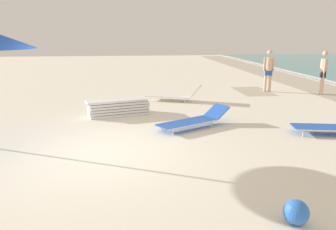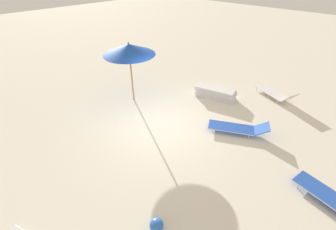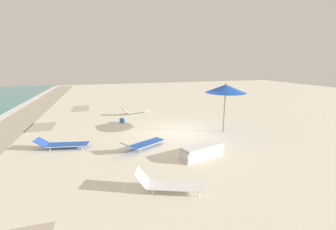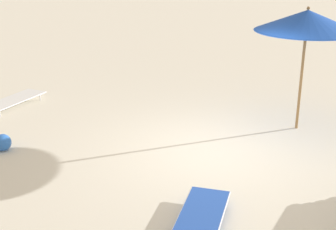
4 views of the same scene
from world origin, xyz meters
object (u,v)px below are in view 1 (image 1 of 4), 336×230
object	(u,v)px
lounger_stack	(118,107)
beachgoer_wading_adult	(269,68)
beach_ball	(296,212)
beachgoer_shoreline_child	(323,70)
sun_lounger_near_water_right	(175,95)
sun_lounger_under_umbrella	(194,120)

from	to	relation	value
lounger_stack	beachgoer_wading_adult	world-z (taller)	beachgoer_wading_adult
lounger_stack	beach_ball	distance (m)	6.76
beachgoer_wading_adult	beach_ball	world-z (taller)	beachgoer_wading_adult
beachgoer_shoreline_child	beach_ball	bearing A→B (deg)	168.79
beachgoer_wading_adult	beachgoer_shoreline_child	bearing A→B (deg)	-14.00
beachgoer_shoreline_child	beach_ball	xyz separation A→B (m)	(8.85, -5.61, -0.83)
beachgoer_wading_adult	beachgoer_shoreline_child	size ratio (longest dim) A/B	1.00
sun_lounger_near_water_right	beachgoer_shoreline_child	size ratio (longest dim) A/B	1.20
lounger_stack	sun_lounger_under_umbrella	xyz separation A→B (m)	(1.61, 2.06, -0.04)
sun_lounger_near_water_right	beachgoer_shoreline_child	xyz separation A→B (m)	(-0.67, 6.16, 0.78)
lounger_stack	sun_lounger_near_water_right	size ratio (longest dim) A/B	0.95
sun_lounger_under_umbrella	beachgoer_wading_adult	world-z (taller)	beachgoer_wading_adult
beachgoer_shoreline_child	beachgoer_wading_adult	bearing A→B (deg)	86.52
sun_lounger_near_water_right	beachgoer_wading_adult	bearing A→B (deg)	131.62
sun_lounger_under_umbrella	beachgoer_shoreline_child	xyz separation A→B (m)	(-4.21, 6.10, 0.79)
beachgoer_wading_adult	beachgoer_shoreline_child	distance (m)	2.13
beachgoer_wading_adult	beach_ball	xyz separation A→B (m)	(9.74, -3.68, -0.83)
lounger_stack	beach_ball	xyz separation A→B (m)	(6.26, 2.55, -0.08)
sun_lounger_under_umbrella	sun_lounger_near_water_right	size ratio (longest dim) A/B	1.01
beachgoer_shoreline_child	lounger_stack	bearing A→B (deg)	128.81
lounger_stack	beach_ball	world-z (taller)	lounger_stack
lounger_stack	beachgoer_shoreline_child	size ratio (longest dim) A/B	1.14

